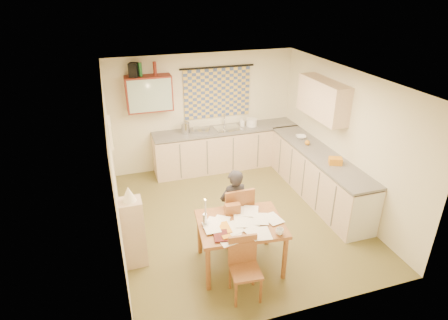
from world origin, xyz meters
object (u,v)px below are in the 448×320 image
object	(u,v)px
chair_far	(235,223)
counter_right	(318,175)
person	(234,207)
stove	(355,208)
dining_table	(240,244)
shelf_stand	(134,233)
counter_back	(229,148)

from	to	relation	value
chair_far	counter_right	bearing A→B (deg)	-157.54
person	stove	bearing A→B (deg)	162.27
counter_right	chair_far	distance (m)	2.13
person	chair_far	bearing A→B (deg)	-168.69
dining_table	chair_far	xyz separation A→B (m)	(0.13, 0.58, -0.06)
stove	shelf_stand	distance (m)	3.55
counter_right	chair_far	xyz separation A→B (m)	(-1.96, -0.83, -0.14)
stove	person	distance (m)	2.03
dining_table	shelf_stand	size ratio (longest dim) A/B	1.19
counter_back	person	bearing A→B (deg)	-106.64
dining_table	person	distance (m)	0.63
dining_table	shelf_stand	bearing A→B (deg)	166.41
dining_table	chair_far	world-z (taller)	chair_far
counter_back	stove	xyz separation A→B (m)	(1.22, -2.93, -0.01)
shelf_stand	person	bearing A→B (deg)	2.04
chair_far	person	bearing A→B (deg)	18.45
stove	dining_table	world-z (taller)	stove
person	shelf_stand	world-z (taller)	person
counter_back	shelf_stand	xyz separation A→B (m)	(-2.32, -2.63, 0.09)
counter_right	chair_far	world-z (taller)	chair_far
dining_table	chair_far	bearing A→B (deg)	83.56
person	shelf_stand	distance (m)	1.55
counter_back	counter_right	bearing A→B (deg)	-54.74
counter_right	dining_table	size ratio (longest dim) A/B	2.30
counter_right	shelf_stand	size ratio (longest dim) A/B	2.74
dining_table	person	xyz separation A→B (m)	(0.10, 0.57, 0.26)
counter_back	shelf_stand	bearing A→B (deg)	-131.41
stove	shelf_stand	world-z (taller)	shelf_stand
counter_right	person	xyz separation A→B (m)	(-1.99, -0.84, 0.19)
counter_right	chair_far	size ratio (longest dim) A/B	2.89
stove	shelf_stand	xyz separation A→B (m)	(-3.54, 0.30, 0.10)
shelf_stand	chair_far	bearing A→B (deg)	2.40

